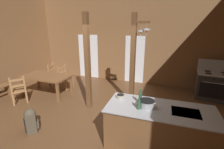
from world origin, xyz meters
The scene contains 17 objects.
ground_plane centered at (0.00, 0.00, -0.05)m, with size 9.03×7.77×0.10m, color brown.
wall_back centered at (0.00, 3.56, 2.24)m, with size 9.03×0.14×4.48m, color brown.
glazed_door_back_left centered at (-1.85, 3.48, 1.02)m, with size 1.00×0.01×2.05m, color white.
glazed_panel_back_right centered at (0.41, 3.48, 1.02)m, with size 0.84×0.01×2.05m, color white.
kitchen_island centered at (1.77, -0.29, 0.45)m, with size 2.19×1.02×0.89m.
stove_range centered at (3.39, 2.74, 0.48)m, with size 1.20×0.90×1.32m.
support_post_with_pot_rack centered at (0.82, 1.39, 1.51)m, with size 0.55×0.22×2.83m.
support_post_center centered at (-0.39, 0.73, 1.41)m, with size 0.14×0.14×2.83m.
dining_table centered at (-2.30, 1.03, 0.65)m, with size 1.70×0.90×0.74m.
ladderback_chair_near_window centered at (-2.69, 0.19, 0.45)m, with size 0.62×0.62×0.95m.
ladderback_chair_by_post centered at (-2.09, 1.83, 0.45)m, with size 0.51×0.51×0.95m.
ladderback_chair_at_table_end centered at (-2.65, 1.92, 0.45)m, with size 0.52×0.52×0.95m.
backpack centered at (-1.15, -0.83, 0.31)m, with size 0.38×0.39×0.60m.
stockpot_on_counter centered at (1.50, -0.34, 0.97)m, with size 0.37×0.30×0.15m.
mixing_bowl_on_counter centered at (0.87, -0.09, 0.93)m, with size 0.20×0.20×0.07m.
bottle_tall_on_counter centered at (1.34, -0.21, 1.02)m, with size 0.07×0.07×0.32m.
bottle_short_on_counter centered at (1.36, -0.46, 0.99)m, with size 0.07×0.07×0.25m.
Camera 1 is at (1.83, -3.29, 2.49)m, focal length 25.51 mm.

